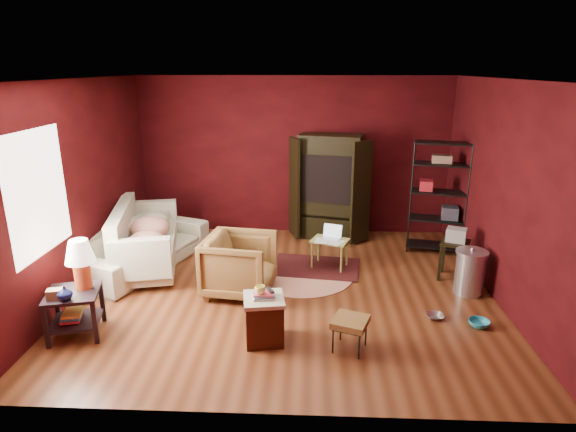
# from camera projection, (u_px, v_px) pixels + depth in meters

# --- Properties ---
(room) EXTENTS (5.54, 5.04, 2.84)m
(room) POSITION_uv_depth(u_px,v_px,m) (284.00, 191.00, 6.21)
(room) COLOR brown
(room) RESTS_ON ground
(sofa) EXTENTS (1.43, 2.37, 0.89)m
(sofa) POSITION_uv_depth(u_px,v_px,m) (143.00, 239.00, 7.28)
(sofa) COLOR beige
(sofa) RESTS_ON ground
(armchair) EXTENTS (0.93, 0.98, 0.89)m
(armchair) POSITION_uv_depth(u_px,v_px,m) (240.00, 262.00, 6.42)
(armchair) COLOR black
(armchair) RESTS_ON ground
(pet_bowl_steel) EXTENTS (0.21, 0.06, 0.21)m
(pet_bowl_steel) POSITION_uv_depth(u_px,v_px,m) (435.00, 311.00, 5.85)
(pet_bowl_steel) COLOR #A8AAAF
(pet_bowl_steel) RESTS_ON ground
(pet_bowl_turquoise) EXTENTS (0.25, 0.09, 0.24)m
(pet_bowl_turquoise) POSITION_uv_depth(u_px,v_px,m) (480.00, 317.00, 5.66)
(pet_bowl_turquoise) COLOR teal
(pet_bowl_turquoise) RESTS_ON ground
(vase) EXTENTS (0.21, 0.22, 0.16)m
(vase) POSITION_uv_depth(u_px,v_px,m) (65.00, 293.00, 5.18)
(vase) COLOR #0D1342
(vase) RESTS_ON side_table
(mug) EXTENTS (0.12, 0.09, 0.12)m
(mug) POSITION_uv_depth(u_px,v_px,m) (260.00, 289.00, 5.19)
(mug) COLOR #FFF97C
(mug) RESTS_ON hamper
(side_table) EXTENTS (0.68, 0.68, 1.11)m
(side_table) POSITION_uv_depth(u_px,v_px,m) (77.00, 279.00, 5.40)
(side_table) COLOR black
(side_table) RESTS_ON ground
(sofa_cushions) EXTENTS (1.26, 2.21, 0.87)m
(sofa_cushions) POSITION_uv_depth(u_px,v_px,m) (143.00, 240.00, 7.28)
(sofa_cushions) COLOR beige
(sofa_cushions) RESTS_ON sofa
(hamper) EXTENTS (0.50, 0.50, 0.61)m
(hamper) POSITION_uv_depth(u_px,v_px,m) (264.00, 318.00, 5.33)
(hamper) COLOR #461E10
(hamper) RESTS_ON ground
(footstool) EXTENTS (0.46, 0.46, 0.37)m
(footstool) POSITION_uv_depth(u_px,v_px,m) (350.00, 323.00, 5.15)
(footstool) COLOR black
(footstool) RESTS_ON ground
(rug_round) EXTENTS (1.90, 1.90, 0.01)m
(rug_round) POSITION_uv_depth(u_px,v_px,m) (302.00, 275.00, 7.08)
(rug_round) COLOR beige
(rug_round) RESTS_ON ground
(rug_oriental) EXTENTS (1.42, 1.04, 0.01)m
(rug_oriental) POSITION_uv_depth(u_px,v_px,m) (315.00, 267.00, 7.35)
(rug_oriental) COLOR #521517
(rug_oriental) RESTS_ON ground
(laptop_desk) EXTENTS (0.63, 0.55, 0.66)m
(laptop_desk) POSITION_uv_depth(u_px,v_px,m) (330.00, 243.00, 7.24)
(laptop_desk) COLOR #A4B854
(laptop_desk) RESTS_ON ground
(tv_armoire) EXTENTS (1.41, 0.97, 1.84)m
(tv_armoire) POSITION_uv_depth(u_px,v_px,m) (330.00, 185.00, 8.41)
(tv_armoire) COLOR black
(tv_armoire) RESTS_ON ground
(wire_shelving) EXTENTS (0.95, 0.57, 1.82)m
(wire_shelving) POSITION_uv_depth(u_px,v_px,m) (439.00, 193.00, 7.73)
(wire_shelving) COLOR black
(wire_shelving) RESTS_ON ground
(small_stand) EXTENTS (0.50, 0.50, 0.76)m
(small_stand) POSITION_uv_depth(u_px,v_px,m) (456.00, 241.00, 6.82)
(small_stand) COLOR black
(small_stand) RESTS_ON ground
(trash_can) EXTENTS (0.49, 0.49, 0.66)m
(trash_can) POSITION_uv_depth(u_px,v_px,m) (470.00, 272.00, 6.44)
(trash_can) COLOR silver
(trash_can) RESTS_ON ground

